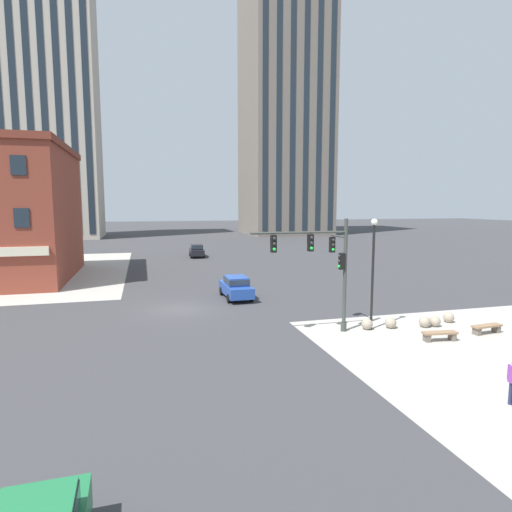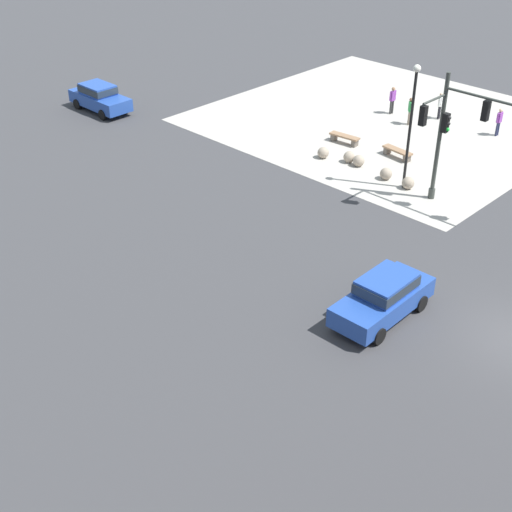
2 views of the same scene
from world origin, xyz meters
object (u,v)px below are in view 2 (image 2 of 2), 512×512
at_px(traffic_signal_main, 459,128).
at_px(pedestrian_with_bag, 440,104).
at_px(bench_mid_block, 344,138).
at_px(bollard_sphere_curb_a, 408,183).
at_px(bollard_sphere_curb_c, 359,161).
at_px(bollard_sphere_curb_e, 323,153).
at_px(street_lamp_corner_near, 412,114).
at_px(pedestrian_near_bench, 393,98).
at_px(pedestrian_at_curb, 410,109).
at_px(car_cross_westbound, 99,97).
at_px(bollard_sphere_curb_d, 349,157).
at_px(bollard_sphere_curb_b, 386,174).
at_px(pedestrian_walking_east, 499,120).
at_px(bench_near_signal, 397,152).
at_px(car_cross_eastbound, 384,296).

relative_size(traffic_signal_main, pedestrian_with_bag, 3.78).
height_order(bench_mid_block, pedestrian_with_bag, pedestrian_with_bag).
height_order(bollard_sphere_curb_a, bollard_sphere_curb_c, same).
height_order(bollard_sphere_curb_a, bollard_sphere_curb_e, same).
distance_m(bollard_sphere_curb_c, bollard_sphere_curb_e, 2.09).
relative_size(bollard_sphere_curb_a, street_lamp_corner_near, 0.10).
relative_size(bollard_sphere_curb_c, street_lamp_corner_near, 0.10).
height_order(pedestrian_near_bench, pedestrian_at_curb, pedestrian_near_bench).
bearing_deg(car_cross_westbound, bollard_sphere_curb_e, -164.46).
relative_size(pedestrian_near_bench, pedestrian_at_curb, 1.03).
height_order(bollard_sphere_curb_a, bollard_sphere_curb_d, same).
bearing_deg(pedestrian_at_curb, bollard_sphere_curb_b, 115.66).
distance_m(bollard_sphere_curb_b, pedestrian_walking_east, 9.46).
bearing_deg(bollard_sphere_curb_b, car_cross_westbound, 12.82).
bearing_deg(bench_near_signal, pedestrian_at_curb, -63.07).
bearing_deg(bollard_sphere_curb_d, bollard_sphere_curb_b, 172.28).
bearing_deg(car_cross_eastbound, bollard_sphere_curb_b, -55.24).
relative_size(pedestrian_at_curb, car_cross_eastbound, 0.38).
height_order(bollard_sphere_curb_a, bench_mid_block, bollard_sphere_curb_a).
relative_size(traffic_signal_main, bollard_sphere_curb_e, 9.99).
distance_m(pedestrian_near_bench, car_cross_eastbound, 21.66).
bearing_deg(bench_near_signal, bench_mid_block, 7.02).
height_order(bollard_sphere_curb_a, car_cross_westbound, car_cross_westbound).
distance_m(bollard_sphere_curb_e, pedestrian_with_bag, 9.64).
relative_size(bench_mid_block, pedestrian_walking_east, 1.11).
bearing_deg(pedestrian_near_bench, bollard_sphere_curb_b, 123.43).
relative_size(traffic_signal_main, pedestrian_near_bench, 3.66).
bearing_deg(bench_near_signal, bollard_sphere_curb_a, 132.74).
bearing_deg(pedestrian_at_curb, car_cross_westbound, 37.07).
xyz_separation_m(bollard_sphere_curb_c, bench_near_signal, (-0.84, -2.34, 0.01)).
bearing_deg(car_cross_westbound, bollard_sphere_curb_d, -163.97).
distance_m(traffic_signal_main, street_lamp_corner_near, 2.70).
bearing_deg(traffic_signal_main, pedestrian_at_curb, -46.28).
distance_m(bollard_sphere_curb_a, pedestrian_at_curb, 8.91).
bearing_deg(pedestrian_walking_east, car_cross_westbound, 34.34).
bearing_deg(car_cross_westbound, car_cross_eastbound, 167.73).
bearing_deg(bench_mid_block, pedestrian_near_bench, -81.58).
distance_m(pedestrian_walking_east, car_cross_eastbound, 20.03).
height_order(bollard_sphere_curb_e, car_cross_eastbound, car_cross_eastbound).
bearing_deg(bollard_sphere_curb_a, pedestrian_at_curb, -56.39).
height_order(pedestrian_near_bench, car_cross_westbound, pedestrian_near_bench).
relative_size(bollard_sphere_curb_c, pedestrian_at_curb, 0.38).
xyz_separation_m(traffic_signal_main, car_cross_eastbound, (-2.98, 9.44, -3.02)).
relative_size(bollard_sphere_curb_d, bench_near_signal, 0.34).
bearing_deg(car_cross_eastbound, traffic_signal_main, -72.48).
distance_m(traffic_signal_main, pedestrian_near_bench, 12.85).
height_order(pedestrian_near_bench, pedestrian_with_bag, pedestrian_near_bench).
distance_m(bollard_sphere_curb_b, car_cross_westbound, 19.28).
height_order(bollard_sphere_curb_c, car_cross_eastbound, car_cross_eastbound).
xyz_separation_m(bollard_sphere_curb_b, car_cross_westbound, (18.79, 4.28, 0.61)).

